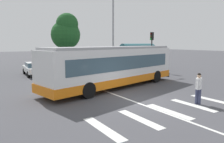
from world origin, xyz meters
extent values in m
plane|color=#47474C|center=(0.00, 0.00, 0.00)|extent=(160.00, 160.00, 0.00)
cylinder|color=black|center=(4.54, 5.84, 0.50)|extent=(1.04, 0.50, 1.00)
cylinder|color=black|center=(5.02, 3.55, 0.50)|extent=(1.04, 0.50, 1.00)
cylinder|color=black|center=(-2.68, 4.34, 0.50)|extent=(1.04, 0.50, 1.00)
cylinder|color=black|center=(-2.20, 2.04, 0.50)|extent=(1.04, 0.50, 1.00)
cube|color=white|center=(0.95, 3.90, 1.62)|extent=(11.80, 4.85, 2.55)
cube|color=orange|center=(0.95, 3.90, 0.62)|extent=(11.91, 4.90, 0.55)
cube|color=#3D5666|center=(0.95, 3.90, 1.93)|extent=(10.45, 4.62, 0.96)
cube|color=#3D5666|center=(6.58, 5.07, 1.83)|extent=(0.50, 2.20, 1.63)
cube|color=black|center=(6.58, 5.07, 2.72)|extent=(0.45, 1.91, 0.28)
cube|color=#99999E|center=(0.95, 3.90, 2.98)|extent=(11.30, 4.55, 0.16)
cube|color=#28282B|center=(6.70, 5.09, 0.43)|extent=(0.64, 2.52, 0.36)
cylinder|color=#333856|center=(2.25, -2.26, 0.42)|extent=(0.16, 0.16, 0.85)
cylinder|color=#333856|center=(2.31, -2.39, 0.42)|extent=(0.16, 0.16, 0.85)
cube|color=white|center=(2.28, -2.33, 1.15)|extent=(0.47, 0.40, 0.60)
cylinder|color=white|center=(2.06, -2.43, 1.12)|extent=(0.10, 0.10, 0.55)
cylinder|color=white|center=(2.50, -2.23, 1.12)|extent=(0.10, 0.10, 0.55)
sphere|color=tan|center=(2.28, -2.33, 1.56)|extent=(0.22, 0.22, 0.22)
sphere|color=black|center=(2.28, -2.33, 1.63)|extent=(0.19, 0.19, 0.19)
cylinder|color=black|center=(-3.43, 14.82, 0.32)|extent=(0.23, 0.65, 0.64)
cylinder|color=black|center=(-1.75, 14.73, 0.32)|extent=(0.23, 0.65, 0.64)
cylinder|color=black|center=(-3.57, 12.03, 0.32)|extent=(0.23, 0.65, 0.64)
cylinder|color=black|center=(-1.90, 11.95, 0.32)|extent=(0.23, 0.65, 0.64)
cube|color=white|center=(-2.66, 13.38, 0.64)|extent=(2.05, 4.59, 0.52)
cube|color=#3D5666|center=(-2.67, 13.29, 1.12)|extent=(1.71, 2.24, 0.44)
cube|color=white|center=(-2.67, 13.29, 1.30)|extent=(1.63, 2.06, 0.09)
cylinder|color=black|center=(-0.87, 15.01, 0.32)|extent=(0.26, 0.66, 0.64)
cylinder|color=black|center=(0.79, 14.84, 0.32)|extent=(0.26, 0.66, 0.64)
cylinder|color=black|center=(-1.15, 12.23, 0.32)|extent=(0.26, 0.66, 0.64)
cylinder|color=black|center=(0.51, 12.07, 0.32)|extent=(0.26, 0.66, 0.64)
cube|color=black|center=(-0.18, 13.54, 0.64)|extent=(2.26, 4.66, 0.52)
cube|color=#3D5666|center=(-0.19, 13.45, 1.12)|extent=(1.81, 2.31, 0.44)
cube|color=black|center=(-0.19, 13.45, 1.30)|extent=(1.72, 2.12, 0.09)
cylinder|color=black|center=(1.88, 15.21, 0.32)|extent=(0.23, 0.65, 0.64)
cylinder|color=black|center=(3.55, 15.14, 0.32)|extent=(0.23, 0.65, 0.64)
cylinder|color=black|center=(1.76, 12.42, 0.32)|extent=(0.23, 0.65, 0.64)
cylinder|color=black|center=(3.44, 12.35, 0.32)|extent=(0.23, 0.65, 0.64)
cube|color=#196B70|center=(2.66, 13.78, 0.64)|extent=(2.01, 4.57, 0.52)
cube|color=#3D5666|center=(2.66, 13.69, 1.12)|extent=(1.69, 2.23, 0.44)
cube|color=#196B70|center=(2.66, 13.69, 1.30)|extent=(1.61, 2.04, 0.09)
cylinder|color=black|center=(4.60, 14.74, 0.32)|extent=(0.27, 0.66, 0.64)
cylinder|color=black|center=(6.27, 14.56, 0.32)|extent=(0.27, 0.66, 0.64)
cylinder|color=black|center=(4.29, 11.97, 0.32)|extent=(0.27, 0.66, 0.64)
cylinder|color=black|center=(5.96, 11.78, 0.32)|extent=(0.27, 0.66, 0.64)
cube|color=#B7BABF|center=(5.28, 13.26, 0.64)|extent=(2.31, 4.67, 0.52)
cube|color=#3D5666|center=(5.27, 13.17, 1.12)|extent=(1.83, 2.32, 0.44)
cube|color=#B7BABF|center=(5.27, 13.17, 1.30)|extent=(1.74, 2.14, 0.09)
cylinder|color=#28282B|center=(9.51, 8.82, 1.83)|extent=(0.14, 0.14, 3.66)
cube|color=black|center=(9.51, 8.82, 4.11)|extent=(0.28, 0.32, 0.90)
cylinder|color=#410907|center=(9.34, 8.82, 4.38)|extent=(0.04, 0.20, 0.20)
cylinder|color=#463707|center=(9.34, 8.82, 4.08)|extent=(0.04, 0.20, 0.20)
cylinder|color=green|center=(9.34, 8.82, 3.78)|extent=(0.04, 0.20, 0.20)
cylinder|color=#28282B|center=(7.31, 11.51, 1.15)|extent=(0.12, 0.12, 2.30)
cylinder|color=#28282B|center=(12.08, 11.51, 1.15)|extent=(0.12, 0.12, 2.30)
cube|color=slate|center=(9.70, 12.21, 1.26)|extent=(4.57, 0.04, 1.93)
cylinder|color=#2D6670|center=(9.70, 11.51, 2.48)|extent=(4.86, 1.54, 1.54)
cube|color=#4C3823|center=(9.70, 11.51, 0.45)|extent=(3.81, 0.36, 0.08)
cylinder|color=#939399|center=(6.24, 12.01, 4.86)|extent=(0.20, 0.20, 9.72)
cylinder|color=brown|center=(2.58, 17.92, 1.53)|extent=(0.36, 0.36, 3.07)
sphere|color=#1E5123|center=(2.58, 17.92, 4.42)|extent=(3.86, 3.86, 3.86)
sphere|color=#1E5123|center=(2.69, 17.57, 5.77)|extent=(2.89, 2.89, 2.89)
cube|color=silver|center=(-3.75, -2.31, 0.00)|extent=(0.45, 2.70, 0.01)
cube|color=silver|center=(-1.88, -2.31, 0.00)|extent=(0.45, 2.70, 0.01)
cube|color=silver|center=(0.00, -2.31, 0.00)|extent=(0.45, 2.70, 0.01)
cube|color=silver|center=(1.87, -2.31, 0.00)|extent=(0.45, 2.70, 0.01)
cube|color=silver|center=(3.74, -2.31, 0.00)|extent=(0.45, 2.70, 0.01)
cube|color=silver|center=(-0.33, 2.00, 0.00)|extent=(0.16, 24.00, 0.01)
camera|label=1|loc=(-7.74, -9.01, 3.32)|focal=33.46mm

